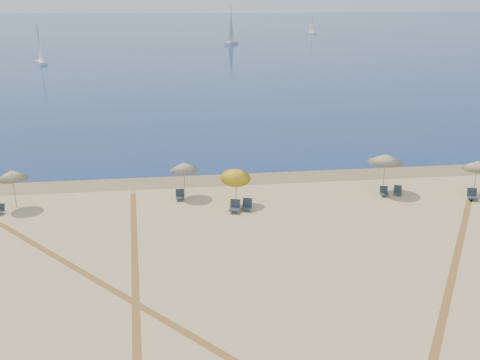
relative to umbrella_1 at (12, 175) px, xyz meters
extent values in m
plane|color=#0C2151|center=(13.94, 204.57, -2.12)|extent=(500.00, 500.00, 0.00)
plane|color=olive|center=(13.94, 3.57, -2.13)|extent=(500.00, 500.00, 0.00)
cylinder|color=gray|center=(0.00, 0.00, -0.99)|extent=(0.05, 0.05, 2.28)
cone|color=beige|center=(0.00, 0.00, 0.00)|extent=(1.90, 1.90, 0.55)
sphere|color=gray|center=(0.00, 0.00, 0.30)|extent=(0.08, 0.08, 0.08)
cylinder|color=gray|center=(10.44, 0.58, -1.04)|extent=(0.05, 0.05, 2.18)
cone|color=beige|center=(10.44, 0.58, -0.10)|extent=(1.86, 1.86, 0.55)
sphere|color=gray|center=(10.44, 0.58, 0.20)|extent=(0.08, 0.08, 0.08)
cylinder|color=gray|center=(13.56, -1.51, -1.07)|extent=(0.05, 0.72, 2.14)
cone|color=gold|center=(13.56, -1.22, -0.15)|extent=(1.90, 1.98, 1.10)
sphere|color=gray|center=(13.56, -1.22, 0.15)|extent=(0.08, 0.08, 0.08)
cylinder|color=gray|center=(23.63, -0.21, -0.90)|extent=(0.05, 0.05, 2.45)
cone|color=beige|center=(23.63, -0.21, 0.17)|extent=(2.31, 2.31, 0.55)
sphere|color=gray|center=(23.63, -0.21, 0.47)|extent=(0.08, 0.08, 0.08)
cylinder|color=gray|center=(29.42, -1.42, -1.06)|extent=(0.05, 0.05, 2.14)
cone|color=beige|center=(29.42, -1.42, -0.14)|extent=(1.93, 1.93, 0.55)
sphere|color=gray|center=(29.42, -1.42, 0.16)|extent=(0.08, 0.08, 0.08)
cube|color=#1E272D|center=(-0.65, -0.83, -1.76)|extent=(0.51, 0.27, 0.43)
cylinder|color=#A5A5AD|center=(-0.51, -1.28, -2.05)|extent=(0.02, 0.02, 0.16)
cube|color=#1E272D|center=(10.11, -0.15, -1.95)|extent=(0.56, 0.56, 0.05)
cube|color=#1E272D|center=(10.11, 0.12, -1.71)|extent=(0.55, 0.21, 0.49)
cylinder|color=#A5A5AD|center=(9.89, -0.35, -2.04)|extent=(0.02, 0.02, 0.18)
cylinder|color=#A5A5AD|center=(10.33, -0.34, -2.04)|extent=(0.02, 0.02, 0.18)
cube|color=#1E272D|center=(13.33, -2.58, -1.93)|extent=(0.75, 0.75, 0.06)
cube|color=#1E272D|center=(13.41, -2.30, -1.67)|extent=(0.65, 0.38, 0.54)
cylinder|color=#A5A5AD|center=(13.09, -2.74, -2.03)|extent=(0.03, 0.03, 0.20)
cylinder|color=#A5A5AD|center=(13.56, -2.87, -2.03)|extent=(0.03, 0.03, 0.20)
cube|color=#1E272D|center=(14.08, -2.38, -1.94)|extent=(0.75, 0.75, 0.05)
cube|color=#1E272D|center=(14.18, -2.12, -1.69)|extent=(0.62, 0.41, 0.52)
cylinder|color=#A5A5AD|center=(13.87, -2.51, -2.04)|extent=(0.03, 0.03, 0.19)
cylinder|color=#A5A5AD|center=(14.30, -2.68, -2.04)|extent=(0.03, 0.03, 0.19)
cube|color=#1E272D|center=(23.37, -1.14, -1.96)|extent=(0.59, 0.59, 0.05)
cube|color=#1E272D|center=(23.41, -0.89, -1.74)|extent=(0.54, 0.27, 0.46)
cylinder|color=#A5A5AD|center=(23.16, -1.29, -2.05)|extent=(0.02, 0.02, 0.17)
cylinder|color=#A5A5AD|center=(23.57, -1.36, -2.05)|extent=(0.02, 0.02, 0.17)
cube|color=#1E272D|center=(24.30, -1.09, -1.96)|extent=(0.66, 0.66, 0.05)
cube|color=#1E272D|center=(24.39, -0.86, -1.74)|extent=(0.54, 0.36, 0.45)
cylinder|color=#A5A5AD|center=(24.11, -1.20, -2.05)|extent=(0.02, 0.02, 0.17)
cylinder|color=#A5A5AD|center=(24.48, -1.35, -2.05)|extent=(0.02, 0.02, 0.17)
cube|color=#1E272D|center=(28.72, -2.51, -1.94)|extent=(0.73, 0.73, 0.05)
cube|color=#1E272D|center=(28.80, -2.23, -1.68)|extent=(0.63, 0.37, 0.53)
cylinder|color=#A5A5AD|center=(28.49, -2.66, -2.03)|extent=(0.03, 0.03, 0.19)
cylinder|color=#A5A5AD|center=(28.94, -2.79, -2.03)|extent=(0.03, 0.03, 0.19)
cube|color=white|center=(-15.30, 74.86, -1.85)|extent=(3.07, 5.12, 0.55)
cylinder|color=gray|center=(-15.30, 74.86, 1.70)|extent=(0.11, 0.11, 7.29)
cube|color=white|center=(26.14, 114.12, -1.76)|extent=(4.33, 6.64, 0.72)
cylinder|color=gray|center=(26.14, 114.12, 2.88)|extent=(0.14, 0.14, 9.54)
cube|color=white|center=(58.83, 152.46, -1.89)|extent=(2.45, 4.33, 0.46)
cylinder|color=gray|center=(58.83, 152.46, 1.09)|extent=(0.09, 0.09, 6.14)
plane|color=tan|center=(8.06, -12.53, -2.13)|extent=(30.01, 30.01, 0.00)
plane|color=tan|center=(7.98, -11.44, -2.13)|extent=(30.01, 30.01, 0.00)
plane|color=tan|center=(20.90, -13.84, -2.13)|extent=(38.87, 38.87, 0.00)
plane|color=tan|center=(21.51, -12.93, -2.13)|extent=(38.87, 38.87, 0.00)
plane|color=tan|center=(6.71, -10.37, -2.13)|extent=(39.53, 39.53, 0.00)
plane|color=tan|center=(5.98, -9.55, -2.13)|extent=(39.53, 39.53, 0.00)
camera|label=1|loc=(10.01, -31.22, 10.20)|focal=38.73mm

